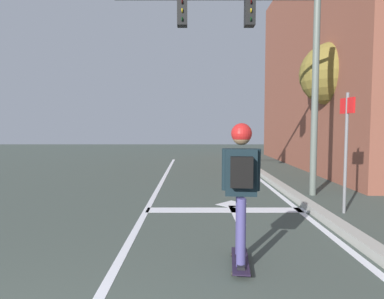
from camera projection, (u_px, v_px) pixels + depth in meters
The scene contains 11 objects.
lane_line_center at pixel (149, 207), 7.07m from camera, with size 0.12×20.00×0.01m, color silver.
lane_line_curbside at pixel (296, 207), 7.06m from camera, with size 0.12×20.00×0.01m, color silver.
stop_bar at pixel (227, 210), 6.80m from camera, with size 3.26×0.40×0.01m, color silver.
lane_arrow_stem at pixel (237, 214), 6.47m from camera, with size 0.16×1.40×0.01m, color silver.
lane_arrow_head at pixel (232, 204), 7.32m from camera, with size 0.56×0.44×0.01m, color silver.
curb_strip at pixel (307, 204), 7.06m from camera, with size 0.24×24.00×0.14m, color #9E9C92.
skateboard at pixel (241, 261), 4.09m from camera, with size 0.29×0.86×0.08m.
skater at pixel (242, 174), 4.00m from camera, with size 0.46×0.62×1.68m.
traffic_signal_mast at pixel (263, 44), 8.04m from camera, with size 4.95×0.34×5.24m.
street_sign_post at pixel (348, 135), 6.46m from camera, with size 0.10×0.44×2.36m.
roadside_tree at pixel (332, 75), 10.77m from camera, with size 2.02×2.02×4.41m.
Camera 1 is at (1.23, -0.96, 1.72)m, focal length 31.16 mm.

